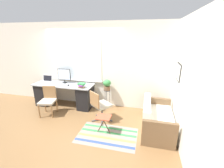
{
  "coord_description": "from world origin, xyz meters",
  "views": [
    {
      "loc": [
        2.06,
        -3.82,
        2.29
      ],
      "look_at": [
        1.09,
        0.16,
        0.95
      ],
      "focal_mm": 24.0,
      "sensor_mm": 36.0,
      "label": 1
    }
  ],
  "objects": [
    {
      "name": "office_chair_swivel",
      "position": [
        0.86,
        -0.32,
        0.49
      ],
      "size": [
        0.62,
        0.63,
        0.88
      ],
      "rotation": [
        0.0,
        0.0,
        2.48
      ],
      "color": "#47474C",
      "rests_on": "ground_plane"
    },
    {
      "name": "plant_stand",
      "position": [
        0.84,
        0.53,
        0.52
      ],
      "size": [
        0.21,
        0.21,
        0.62
      ],
      "color": "#333338",
      "rests_on": "ground_plane"
    },
    {
      "name": "folding_stool",
      "position": [
        1.13,
        -0.82,
        0.39
      ],
      "size": [
        0.35,
        0.29,
        0.45
      ],
      "color": "#B24C33",
      "rests_on": "ground_plane"
    },
    {
      "name": "wall_right_with_picture",
      "position": [
        2.84,
        0.0,
        1.35
      ],
      "size": [
        0.08,
        9.0,
        2.7
      ],
      "color": "white",
      "rests_on": "ground_plane"
    },
    {
      "name": "keyboard",
      "position": [
        -0.64,
        0.2,
        0.78
      ],
      "size": [
        0.39,
        0.11,
        0.02
      ],
      "color": "silver",
      "rests_on": "desk"
    },
    {
      "name": "floor_rug_striped",
      "position": [
        1.23,
        -0.9,
        0.0
      ],
      "size": [
        1.41,
        0.89,
        0.01
      ],
      "color": "gray",
      "rests_on": "ground_plane"
    },
    {
      "name": "potted_plant",
      "position": [
        0.84,
        0.53,
        0.8
      ],
      "size": [
        0.24,
        0.24,
        0.34
      ],
      "color": "brown",
      "rests_on": "plant_stand"
    },
    {
      "name": "wall_back_with_window",
      "position": [
        -0.01,
        0.73,
        1.36
      ],
      "size": [
        9.0,
        0.12,
        2.7
      ],
      "color": "white",
      "rests_on": "ground_plane"
    },
    {
      "name": "ground_plane",
      "position": [
        0.0,
        0.0,
        0.0
      ],
      "size": [
        14.0,
        14.0,
        0.0
      ],
      "primitive_type": "plane",
      "color": "brown"
    },
    {
      "name": "couch_loveseat",
      "position": [
        2.36,
        -0.4,
        0.28
      ],
      "size": [
        0.72,
        1.35,
        0.76
      ],
      "rotation": [
        0.0,
        0.0,
        1.57
      ],
      "color": "white",
      "rests_on": "ground_plane"
    },
    {
      "name": "mouse",
      "position": [
        -0.35,
        0.21,
        0.78
      ],
      "size": [
        0.04,
        0.07,
        0.04
      ],
      "color": "black",
      "rests_on": "desk"
    },
    {
      "name": "book_stack",
      "position": [
        0.14,
        0.15,
        0.84
      ],
      "size": [
        0.23,
        0.21,
        0.14
      ],
      "color": "olive",
      "rests_on": "desk"
    },
    {
      "name": "laptop",
      "position": [
        -1.27,
        0.39,
        0.82
      ],
      "size": [
        0.34,
        0.24,
        0.22
      ],
      "color": "#B7B7BC",
      "rests_on": "desk"
    },
    {
      "name": "monitor",
      "position": [
        -0.62,
        0.47,
        1.03
      ],
      "size": [
        0.45,
        0.15,
        0.48
      ],
      "color": "black",
      "rests_on": "desk"
    },
    {
      "name": "desk_chair_wooden",
      "position": [
        -0.75,
        -0.3,
        0.46
      ],
      "size": [
        0.5,
        0.51,
        0.84
      ],
      "rotation": [
        0.0,
        0.0,
        0.2
      ],
      "color": "olive",
      "rests_on": "ground_plane"
    },
    {
      "name": "desk",
      "position": [
        -0.6,
        0.33,
        0.41
      ],
      "size": [
        1.99,
        0.65,
        0.77
      ],
      "color": "#9EA3A8",
      "rests_on": "ground_plane"
    }
  ]
}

